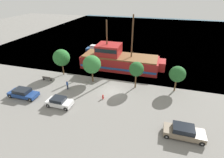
# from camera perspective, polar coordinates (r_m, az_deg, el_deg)

# --- Properties ---
(ground_plane) EXTENTS (160.00, 160.00, 0.00)m
(ground_plane) POSITION_cam_1_polar(r_m,az_deg,el_deg) (29.93, -0.17, -3.88)
(ground_plane) COLOR gray
(water_surface) EXTENTS (80.00, 80.00, 0.00)m
(water_surface) POSITION_cam_1_polar(r_m,az_deg,el_deg) (70.56, 10.28, 14.58)
(water_surface) COLOR #33566B
(water_surface) RESTS_ON ground
(pirate_ship) EXTENTS (17.59, 5.68, 11.24)m
(pirate_ship) POSITION_cam_1_polar(r_m,az_deg,el_deg) (37.75, 2.18, 6.26)
(pirate_ship) COLOR #A31E1E
(pirate_ship) RESTS_ON water_surface
(moored_boat_dockside) EXTENTS (5.74, 1.85, 1.56)m
(moored_boat_dockside) POSITION_cam_1_polar(r_m,az_deg,el_deg) (49.14, -5.27, 9.79)
(moored_boat_dockside) COLOR navy
(moored_boat_dockside) RESTS_ON water_surface
(parked_car_curb_front) EXTENTS (4.75, 1.99, 1.39)m
(parked_car_curb_front) POSITION_cam_1_polar(r_m,az_deg,el_deg) (31.45, -27.04, -4.11)
(parked_car_curb_front) COLOR navy
(parked_car_curb_front) RESTS_ON ground_plane
(parked_car_curb_mid) EXTENTS (3.80, 1.87, 1.39)m
(parked_car_curb_mid) POSITION_cam_1_polar(r_m,az_deg,el_deg) (27.17, -16.84, -7.17)
(parked_car_curb_mid) COLOR white
(parked_car_curb_mid) RESTS_ON ground_plane
(parked_car_curb_rear) EXTENTS (4.66, 1.97, 1.50)m
(parked_car_curb_rear) POSITION_cam_1_polar(r_m,az_deg,el_deg) (22.95, 22.36, -15.63)
(parked_car_curb_rear) COLOR #7F705B
(parked_car_curb_rear) RESTS_ON ground_plane
(fire_hydrant) EXTENTS (0.42, 0.25, 0.76)m
(fire_hydrant) POSITION_cam_1_polar(r_m,az_deg,el_deg) (27.71, -2.99, -5.79)
(fire_hydrant) COLOR red
(fire_hydrant) RESTS_ON ground_plane
(bench_promenade_east) EXTENTS (1.73, 0.45, 0.85)m
(bench_promenade_east) POSITION_cam_1_polar(r_m,az_deg,el_deg) (35.21, -20.50, 0.20)
(bench_promenade_east) COLOR #4C4742
(bench_promenade_east) RESTS_ON ground_plane
(pedestrian_walking_near) EXTENTS (0.32, 0.32, 1.68)m
(pedestrian_walking_near) POSITION_cam_1_polar(r_m,az_deg,el_deg) (30.97, -14.39, -1.84)
(pedestrian_walking_near) COLOR #232838
(pedestrian_walking_near) RESTS_ON ground_plane
(tree_row_east) EXTENTS (3.25, 3.25, 5.23)m
(tree_row_east) POSITION_cam_1_polar(r_m,az_deg,el_deg) (35.43, -16.18, 6.70)
(tree_row_east) COLOR brown
(tree_row_east) RESTS_ON ground_plane
(tree_row_mideast) EXTENTS (3.29, 3.29, 5.12)m
(tree_row_mideast) POSITION_cam_1_polar(r_m,az_deg,el_deg) (31.51, -6.60, 4.75)
(tree_row_mideast) COLOR brown
(tree_row_mideast) RESTS_ON ground_plane
(tree_row_midwest) EXTENTS (2.49, 2.49, 4.80)m
(tree_row_midwest) POSITION_cam_1_polar(r_m,az_deg,el_deg) (29.56, 7.97, 3.19)
(tree_row_midwest) COLOR brown
(tree_row_midwest) RESTS_ON ground_plane
(tree_row_west) EXTENTS (2.64, 2.64, 4.50)m
(tree_row_west) POSITION_cam_1_polar(r_m,az_deg,el_deg) (30.36, 20.58, 1.50)
(tree_row_west) COLOR brown
(tree_row_west) RESTS_ON ground_plane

